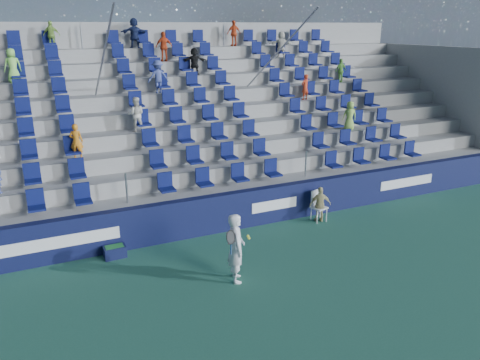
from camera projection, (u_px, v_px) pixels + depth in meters
name	position (u px, v px, depth m)	size (l,w,h in m)	color
ground	(278.00, 275.00, 11.94)	(70.00, 70.00, 0.00)	#2B654D
sponsor_wall	(230.00, 211.00, 14.47)	(24.00, 0.32, 1.20)	#10153D
grandstand	(178.00, 131.00, 18.38)	(24.00, 8.17, 6.63)	gray
tennis_player	(236.00, 248.00, 11.45)	(0.69, 0.74, 1.78)	silver
line_judge_chair	(317.00, 203.00, 15.20)	(0.54, 0.55, 1.01)	white
line_judge	(320.00, 204.00, 15.06)	(0.69, 0.29, 1.18)	tan
ball_bin	(115.00, 251.00, 12.83)	(0.60, 0.41, 0.33)	#0F1438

